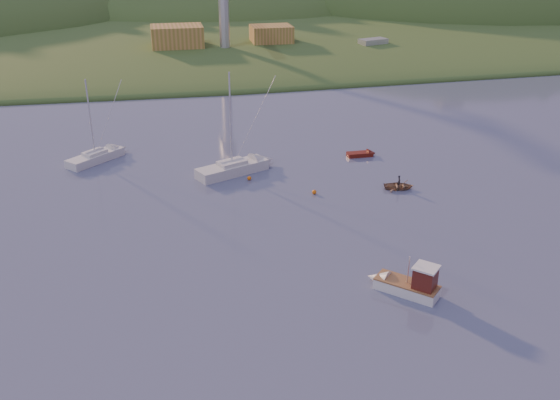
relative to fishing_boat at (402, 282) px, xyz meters
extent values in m
cube|color=#344F1F|center=(-4.44, 205.08, -0.86)|extent=(620.00, 220.00, 1.50)
ellipsoid|color=#344F1F|center=(-4.44, 140.08, -0.86)|extent=(640.00, 150.00, 7.00)
ellipsoid|color=#344F1F|center=(5.56, 185.08, -0.86)|extent=(140.00, 120.00, 36.00)
ellipsoid|color=#344F1F|center=(90.56, 170.08, -0.86)|extent=(150.00, 130.00, 60.00)
cube|color=slate|center=(0.56, 97.08, 0.34)|extent=(42.00, 16.00, 2.40)
cube|color=olive|center=(-12.44, 98.08, 3.94)|extent=(11.00, 8.00, 4.80)
cube|color=olive|center=(8.56, 99.08, 3.54)|extent=(9.00, 7.00, 4.00)
cylinder|color=#B7B7BC|center=(-2.44, 95.08, 10.54)|extent=(2.20, 2.20, 18.00)
cube|color=silver|center=(0.28, -0.28, -0.39)|extent=(5.03, 5.00, 0.94)
cone|color=silver|center=(-1.57, 1.55, -0.39)|extent=(2.62, 2.62, 1.88)
cube|color=brown|center=(0.28, -0.28, 0.09)|extent=(5.07, 5.04, 0.13)
cube|color=#4F1A12|center=(1.32, -1.30, 1.01)|extent=(2.29, 2.29, 1.88)
cube|color=silver|center=(1.32, -1.30, 2.01)|extent=(2.58, 2.58, 0.16)
cylinder|color=silver|center=(0.28, -0.28, 1.33)|extent=(0.10, 0.10, 2.50)
cube|color=silver|center=(-26.62, 36.53, -0.34)|extent=(7.17, 6.85, 1.05)
cube|color=silver|center=(-26.62, 36.53, 0.24)|extent=(3.27, 3.20, 0.67)
cylinder|color=silver|center=(-26.62, 36.53, 4.96)|extent=(0.18, 0.18, 9.54)
cylinder|color=silver|center=(-26.62, 36.53, 0.49)|extent=(2.33, 2.15, 0.12)
cylinder|color=silver|center=(-26.62, 36.53, 0.59)|extent=(2.21, 2.07, 0.36)
cube|color=beige|center=(-10.16, 28.84, -0.25)|extent=(9.26, 6.06, 1.23)
cube|color=beige|center=(-10.16, 28.84, 0.42)|extent=(3.88, 3.19, 0.78)
cylinder|color=silver|center=(-10.16, 28.84, 5.95)|extent=(0.18, 0.18, 11.18)
cylinder|color=silver|center=(-10.16, 28.84, 0.67)|extent=(3.32, 1.55, 0.12)
cylinder|color=beige|center=(-10.16, 28.84, 0.77)|extent=(3.01, 1.59, 0.36)
imported|color=#88664B|center=(7.83, 20.32, -0.51)|extent=(3.83, 3.10, 0.70)
imported|color=black|center=(7.83, 20.32, -0.17)|extent=(0.44, 0.57, 1.39)
cube|color=#54140C|center=(6.89, 31.48, -0.59)|extent=(3.28, 1.32, 0.55)
cone|color=#54140C|center=(8.52, 31.48, -0.59)|extent=(1.15, 1.31, 1.31)
cube|color=#4F5968|center=(30.56, 93.08, 0.07)|extent=(15.38, 9.13, 1.86)
cube|color=#B7B7BC|center=(30.56, 93.08, 1.62)|extent=(6.85, 4.76, 2.49)
sphere|color=#DC620B|center=(-2.01, 20.87, -0.61)|extent=(0.50, 0.50, 0.50)
sphere|color=#DC620B|center=(-8.49, 26.41, -0.61)|extent=(0.50, 0.50, 0.50)
camera|label=1|loc=(-18.97, -40.97, 27.41)|focal=40.00mm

